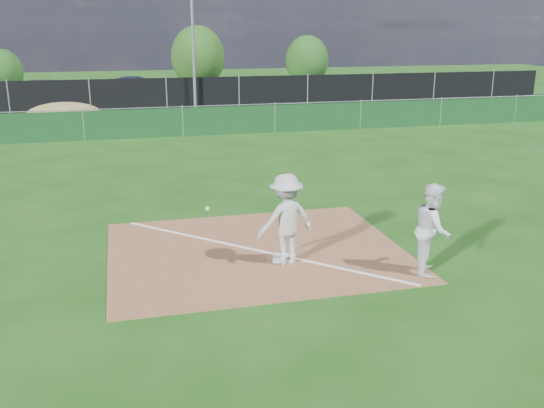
{
  "coord_description": "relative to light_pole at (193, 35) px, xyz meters",
  "views": [
    {
      "loc": [
        -2.57,
        -10.53,
        4.52
      ],
      "look_at": [
        0.34,
        1.0,
        1.0
      ],
      "focal_mm": 40.0,
      "sensor_mm": 36.0,
      "label": 1
    }
  ],
  "objects": [
    {
      "name": "car_mid",
      "position": [
        -2.99,
        4.75,
        -3.24
      ],
      "size": [
        4.82,
        3.25,
        1.5
      ],
      "primitive_type": "imported",
      "rotation": [
        0.0,
        0.0,
        1.17
      ],
      "color": "black",
      "rests_on": "parking_lot"
    },
    {
      "name": "tree_right",
      "position": [
        9.9,
        11.34,
        -2.03
      ],
      "size": [
        3.23,
        3.23,
        3.83
      ],
      "color": "#382316",
      "rests_on": "ground"
    },
    {
      "name": "green_fence",
      "position": [
        -1.5,
        -7.7,
        -3.4
      ],
      "size": [
        44.0,
        0.05,
        1.2
      ],
      "primitive_type": "cube",
      "color": "#0E3617",
      "rests_on": "ground"
    },
    {
      "name": "play_at_first",
      "position": [
        -1.08,
        -22.5,
        -3.08
      ],
      "size": [
        2.19,
        0.9,
        1.79
      ],
      "color": "silver",
      "rests_on": "infield_dirt"
    },
    {
      "name": "ground",
      "position": [
        -1.5,
        -12.7,
        -4.0
      ],
      "size": [
        90.0,
        90.0,
        0.0
      ],
      "primitive_type": "plane",
      "color": "#16450E",
      "rests_on": "ground"
    },
    {
      "name": "parking_lot",
      "position": [
        -1.5,
        5.3,
        -4.0
      ],
      "size": [
        46.0,
        9.0,
        0.01
      ],
      "primitive_type": "cube",
      "color": "black",
      "rests_on": "ground"
    },
    {
      "name": "tree_mid",
      "position": [
        1.68,
        11.26,
        -1.66
      ],
      "size": [
        3.83,
        3.83,
        4.54
      ],
      "color": "#382316",
      "rests_on": "ground"
    },
    {
      "name": "infield_dirt",
      "position": [
        -1.5,
        -21.7,
        -3.99
      ],
      "size": [
        6.0,
        5.0,
        0.02
      ],
      "primitive_type": "cube",
      "color": "brown",
      "rests_on": "ground"
    },
    {
      "name": "tree_left",
      "position": [
        -11.28,
        10.34,
        -2.43
      ],
      "size": [
        2.57,
        2.57,
        3.05
      ],
      "color": "#382316",
      "rests_on": "ground"
    },
    {
      "name": "car_left",
      "position": [
        -8.06,
        5.03,
        -3.21
      ],
      "size": [
        4.63,
        2.0,
        1.56
      ],
      "primitive_type": "imported",
      "rotation": [
        0.0,
        0.0,
        1.53
      ],
      "color": "#B2B4BA",
      "rests_on": "parking_lot"
    },
    {
      "name": "black_fence",
      "position": [
        -1.5,
        0.3,
        -3.1
      ],
      "size": [
        46.0,
        0.04,
        1.8
      ],
      "primitive_type": "cube",
      "color": "black",
      "rests_on": "ground"
    },
    {
      "name": "dirt_mound",
      "position": [
        -6.5,
        -4.2,
        -3.42
      ],
      "size": [
        3.38,
        2.6,
        1.17
      ],
      "primitive_type": "ellipsoid",
      "color": "olive",
      "rests_on": "ground"
    },
    {
      "name": "runner",
      "position": [
        1.45,
        -23.59,
        -3.13
      ],
      "size": [
        0.96,
        1.05,
        1.74
      ],
      "primitive_type": "imported",
      "rotation": [
        0.0,
        0.0,
        1.14
      ],
      "color": "silver",
      "rests_on": "ground"
    },
    {
      "name": "light_pole",
      "position": [
        0.0,
        0.0,
        0.0
      ],
      "size": [
        0.16,
        0.16,
        8.0
      ],
      "primitive_type": "cylinder",
      "color": "slate",
      "rests_on": "ground"
    },
    {
      "name": "car_right",
      "position": [
        4.64,
        5.09,
        -3.29
      ],
      "size": [
        5.07,
        2.71,
        1.4
      ],
      "primitive_type": "imported",
      "rotation": [
        0.0,
        0.0,
        1.73
      ],
      "color": "black",
      "rests_on": "parking_lot"
    },
    {
      "name": "foul_line",
      "position": [
        -1.5,
        -21.7,
        -3.98
      ],
      "size": [
        5.01,
        5.01,
        0.01
      ],
      "primitive_type": "cube",
      "rotation": [
        0.0,
        0.0,
        0.79
      ],
      "color": "white",
      "rests_on": "infield_dirt"
    },
    {
      "name": "first_base",
      "position": [
        -1.11,
        -22.36,
        -3.94
      ],
      "size": [
        0.46,
        0.46,
        0.08
      ],
      "primitive_type": "cube",
      "rotation": [
        0.0,
        0.0,
        -0.29
      ],
      "color": "white",
      "rests_on": "infield_dirt"
    }
  ]
}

